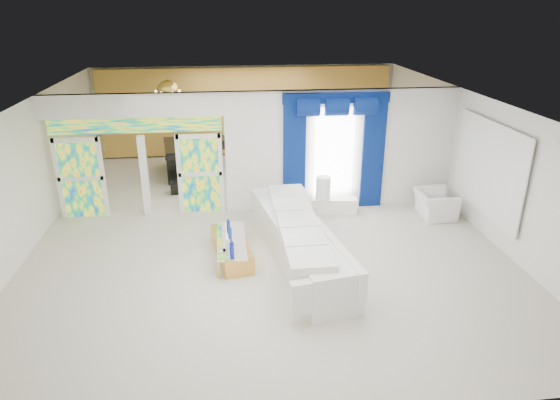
{
  "coord_description": "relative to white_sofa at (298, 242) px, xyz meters",
  "views": [
    {
      "loc": [
        -0.81,
        -10.67,
        4.95
      ],
      "look_at": [
        0.3,
        -1.2,
        1.1
      ],
      "focal_mm": 31.6,
      "sensor_mm": 36.0,
      "label": 1
    }
  ],
  "objects": [
    {
      "name": "floor",
      "position": [
        -0.6,
        1.83,
        -0.41
      ],
      "size": [
        12.0,
        12.0,
        0.0
      ],
      "primitive_type": "plane",
      "color": "#B7AF9E",
      "rests_on": "ground"
    },
    {
      "name": "dividing_wall",
      "position": [
        1.55,
        2.83,
        1.09
      ],
      "size": [
        5.7,
        0.18,
        3.0
      ],
      "primitive_type": "cube",
      "color": "white",
      "rests_on": "ground"
    },
    {
      "name": "dividing_header",
      "position": [
        -3.45,
        2.83,
        2.31
      ],
      "size": [
        4.3,
        0.18,
        0.55
      ],
      "primitive_type": "cube",
      "color": "white",
      "rests_on": "dividing_wall"
    },
    {
      "name": "stained_panel_left",
      "position": [
        -4.87,
        2.83,
        0.59
      ],
      "size": [
        0.95,
        0.04,
        2.0
      ],
      "primitive_type": "cube",
      "color": "#994C3F",
      "rests_on": "ground"
    },
    {
      "name": "stained_panel_right",
      "position": [
        -2.02,
        2.83,
        0.59
      ],
      "size": [
        0.95,
        0.04,
        2.0
      ],
      "primitive_type": "cube",
      "color": "#994C3F",
      "rests_on": "ground"
    },
    {
      "name": "stained_transom",
      "position": [
        -3.45,
        2.83,
        1.84
      ],
      "size": [
        4.0,
        0.05,
        0.35
      ],
      "primitive_type": "cube",
      "color": "#994C3F",
      "rests_on": "dividing_header"
    },
    {
      "name": "window_pane",
      "position": [
        1.3,
        2.73,
        1.04
      ],
      "size": [
        1.0,
        0.02,
        2.3
      ],
      "primitive_type": "cube",
      "color": "white",
      "rests_on": "dividing_wall"
    },
    {
      "name": "blue_drape_left",
      "position": [
        0.3,
        2.7,
        0.99
      ],
      "size": [
        0.55,
        0.1,
        2.8
      ],
      "primitive_type": "cube",
      "color": "#031047",
      "rests_on": "ground"
    },
    {
      "name": "blue_drape_right",
      "position": [
        2.3,
        2.7,
        0.99
      ],
      "size": [
        0.55,
        0.1,
        2.8
      ],
      "primitive_type": "cube",
      "color": "#031047",
      "rests_on": "ground"
    },
    {
      "name": "blue_pelmet",
      "position": [
        1.3,
        2.7,
        2.41
      ],
      "size": [
        2.6,
        0.12,
        0.25
      ],
      "primitive_type": "cube",
      "color": "#031047",
      "rests_on": "dividing_wall"
    },
    {
      "name": "wall_mirror",
      "position": [
        4.34,
        0.83,
        1.14
      ],
      "size": [
        0.04,
        2.7,
        1.9
      ],
      "primitive_type": "cube",
      "color": "white",
      "rests_on": "ground"
    },
    {
      "name": "gold_curtains",
      "position": [
        -0.6,
        7.73,
        1.09
      ],
      "size": [
        9.7,
        0.12,
        2.9
      ],
      "primitive_type": "cube",
      "color": "#B0802A",
      "rests_on": "ground"
    },
    {
      "name": "white_sofa",
      "position": [
        0.0,
        0.0,
        0.0
      ],
      "size": [
        1.63,
        4.43,
        0.83
      ],
      "primitive_type": "cube",
      "rotation": [
        0.0,
        0.0,
        0.17
      ],
      "color": "white",
      "rests_on": "ground"
    },
    {
      "name": "coffee_table",
      "position": [
        -1.35,
        0.3,
        -0.22
      ],
      "size": [
        0.86,
        1.82,
        0.39
      ],
      "primitive_type": "cube",
      "rotation": [
        0.0,
        0.0,
        0.17
      ],
      "color": "gold",
      "rests_on": "ground"
    },
    {
      "name": "console_table",
      "position": [
        1.29,
        2.38,
        -0.23
      ],
      "size": [
        1.15,
        0.5,
        0.37
      ],
      "primitive_type": "cube",
      "rotation": [
        0.0,
        0.0,
        -0.14
      ],
      "color": "white",
      "rests_on": "ground"
    },
    {
      "name": "table_lamp",
      "position": [
        0.99,
        2.38,
        0.25
      ],
      "size": [
        0.36,
        0.36,
        0.58
      ],
      "primitive_type": "cylinder",
      "color": "silver",
      "rests_on": "console_table"
    },
    {
      "name": "armchair",
      "position": [
        3.68,
        1.83,
        -0.09
      ],
      "size": [
        0.9,
        1.02,
        0.65
      ],
      "primitive_type": "imported",
      "rotation": [
        0.0,
        0.0,
        1.54
      ],
      "color": "white",
      "rests_on": "ground"
    },
    {
      "name": "grand_piano",
      "position": [
        -2.47,
        5.86,
        0.07
      ],
      "size": [
        1.69,
        2.07,
        0.96
      ],
      "primitive_type": "cube",
      "rotation": [
        0.0,
        0.0,
        0.13
      ],
      "color": "black",
      "rests_on": "ground"
    },
    {
      "name": "piano_bench",
      "position": [
        -2.47,
        4.26,
        -0.25
      ],
      "size": [
        0.99,
        0.49,
        0.32
      ],
      "primitive_type": "cube",
      "rotation": [
        0.0,
        0.0,
        0.13
      ],
      "color": "black",
      "rests_on": "ground"
    },
    {
      "name": "tv_console",
      "position": [
        -5.15,
        4.33,
        -0.04
      ],
      "size": [
        0.58,
        0.54,
        0.75
      ],
      "primitive_type": "cube",
      "rotation": [
        0.0,
        0.0,
        0.13
      ],
      "color": "tan",
      "rests_on": "ground"
    },
    {
      "name": "chandelier",
      "position": [
        -2.9,
        5.23,
        2.24
      ],
      "size": [
        0.6,
        0.6,
        0.6
      ],
      "primitive_type": "sphere",
      "color": "gold",
      "rests_on": "ceiling"
    },
    {
      "name": "decanters",
      "position": [
        -1.38,
        0.16,
        0.07
      ],
      "size": [
        0.16,
        1.22,
        0.27
      ],
      "color": "silver",
      "rests_on": "coffee_table"
    }
  ]
}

